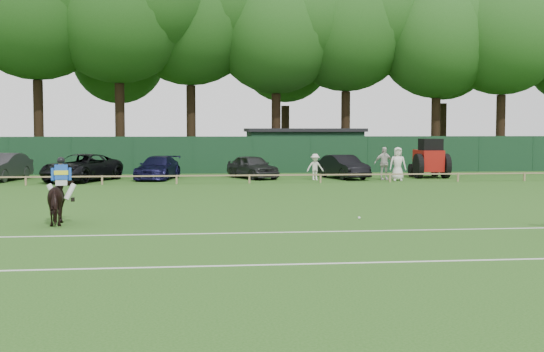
{
  "coord_description": "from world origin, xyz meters",
  "views": [
    {
      "loc": [
        -2.44,
        -21.98,
        3.06
      ],
      "look_at": [
        0.5,
        3.0,
        1.4
      ],
      "focal_mm": 48.0,
      "sensor_mm": 36.0,
      "label": 1
    }
  ],
  "objects": [
    {
      "name": "utility_shed",
      "position": [
        6.0,
        30.0,
        1.54
      ],
      "size": [
        8.4,
        4.4,
        3.04
      ],
      "color": "#14331E",
      "rests_on": "ground"
    },
    {
      "name": "spectator_left",
      "position": [
        5.07,
        20.11,
        0.77
      ],
      "size": [
        1.04,
        0.64,
        1.55
      ],
      "primitive_type": "imported",
      "rotation": [
        0.0,
        0.0,
        0.07
      ],
      "color": "silver",
      "rests_on": "ground"
    },
    {
      "name": "estate_black",
      "position": [
        6.98,
        21.13,
        0.72
      ],
      "size": [
        2.63,
        4.6,
        1.43
      ],
      "primitive_type": "imported",
      "rotation": [
        0.0,
        0.0,
        0.27
      ],
      "color": "black",
      "rests_on": "ground"
    },
    {
      "name": "ground",
      "position": [
        0.0,
        0.0,
        0.0
      ],
      "size": [
        160.0,
        160.0,
        0.0
      ],
      "primitive_type": "plane",
      "color": "#1E4C14",
      "rests_on": "ground"
    },
    {
      "name": "tree_row",
      "position": [
        2.0,
        35.0,
        0.0
      ],
      "size": [
        96.0,
        12.0,
        21.0
      ],
      "primitive_type": null,
      "color": "#26561C",
      "rests_on": "ground"
    },
    {
      "name": "polo_ball",
      "position": [
        3.32,
        1.8,
        0.04
      ],
      "size": [
        0.09,
        0.09,
        0.09
      ],
      "primitive_type": "sphere",
      "color": "silver",
      "rests_on": "ground"
    },
    {
      "name": "sedan_navy",
      "position": [
        -4.16,
        21.76,
        0.69
      ],
      "size": [
        2.96,
        5.07,
        1.38
      ],
      "primitive_type": "imported",
      "rotation": [
        0.0,
        0.0,
        -0.23
      ],
      "color": "#111033",
      "rests_on": "ground"
    },
    {
      "name": "spectator_right",
      "position": [
        9.78,
        19.14,
        0.98
      ],
      "size": [
        1.03,
        0.75,
        1.96
      ],
      "primitive_type": "imported",
      "rotation": [
        0.0,
        0.0,
        -0.14
      ],
      "color": "silver",
      "rests_on": "ground"
    },
    {
      "name": "tractor",
      "position": [
        12.43,
        21.34,
        1.14
      ],
      "size": [
        2.04,
        2.9,
        2.41
      ],
      "rotation": [
        0.0,
        0.0,
        -0.02
      ],
      "color": "#9E140E",
      "rests_on": "ground"
    },
    {
      "name": "rider_dark",
      "position": [
        -6.4,
        1.63,
        1.5
      ],
      "size": [
        0.93,
        0.42,
        1.41
      ],
      "rotation": [
        0.0,
        0.0,
        3.28
      ],
      "color": "silver",
      "rests_on": "ground"
    },
    {
      "name": "spectator_mid",
      "position": [
        9.11,
        19.72,
        0.98
      ],
      "size": [
        1.16,
        0.5,
        1.96
      ],
      "primitive_type": "imported",
      "rotation": [
        0.0,
        0.0,
        0.02
      ],
      "color": "beige",
      "rests_on": "ground"
    },
    {
      "name": "pitch_lines",
      "position": [
        0.0,
        -3.5,
        0.01
      ],
      "size": [
        60.0,
        5.1,
        0.01
      ],
      "color": "silver",
      "rests_on": "ground"
    },
    {
      "name": "pitch_rail",
      "position": [
        0.0,
        18.0,
        0.45
      ],
      "size": [
        62.1,
        0.1,
        0.5
      ],
      "color": "#997F5B",
      "rests_on": "ground"
    },
    {
      "name": "perimeter_fence",
      "position": [
        0.0,
        27.0,
        1.25
      ],
      "size": [
        92.08,
        0.08,
        2.5
      ],
      "color": "#14351E",
      "rests_on": "ground"
    },
    {
      "name": "sedan_grey",
      "position": [
        -13.09,
        21.64,
        0.8
      ],
      "size": [
        2.66,
        5.09,
        1.6
      ],
      "primitive_type": "imported",
      "rotation": [
        0.0,
        0.0,
        -0.21
      ],
      "color": "#2C2D2F",
      "rests_on": "ground"
    },
    {
      "name": "horse_dark",
      "position": [
        -6.4,
        1.64,
        0.79
      ],
      "size": [
        1.09,
        1.96,
        1.57
      ],
      "primitive_type": "imported",
      "rotation": [
        0.0,
        0.0,
        3.28
      ],
      "color": "black",
      "rests_on": "ground"
    },
    {
      "name": "suv_black",
      "position": [
        -8.47,
        20.75,
        0.78
      ],
      "size": [
        4.7,
        6.21,
        1.57
      ],
      "primitive_type": "imported",
      "rotation": [
        0.0,
        0.0,
        -0.43
      ],
      "color": "black",
      "rests_on": "ground"
    },
    {
      "name": "hatch_grey",
      "position": [
        1.53,
        21.9,
        0.72
      ],
      "size": [
        3.28,
        4.53,
        1.43
      ],
      "primitive_type": "imported",
      "rotation": [
        0.0,
        0.0,
        0.42
      ],
      "color": "#2B2C2E",
      "rests_on": "ground"
    }
  ]
}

